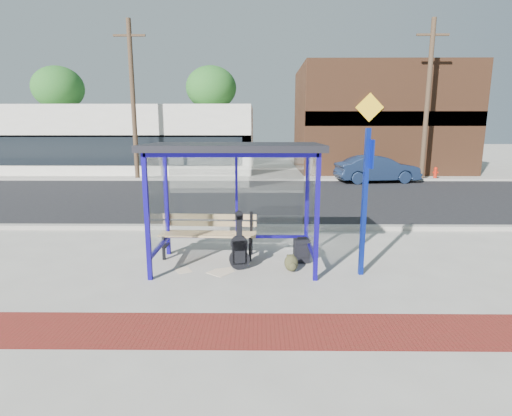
{
  "coord_description": "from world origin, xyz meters",
  "views": [
    {
      "loc": [
        0.5,
        -7.6,
        2.72
      ],
      "look_at": [
        0.42,
        0.2,
        1.14
      ],
      "focal_mm": 28.0,
      "sensor_mm": 36.0,
      "label": 1
    }
  ],
  "objects_px": {
    "guitar_bag": "(239,249)",
    "suitcase": "(302,251)",
    "backpack": "(291,264)",
    "fire_hydrant": "(435,172)",
    "bench": "(209,232)",
    "parked_car": "(377,169)"
  },
  "relations": [
    {
      "from": "bench",
      "to": "fire_hydrant",
      "type": "distance_m",
      "value": 16.9
    },
    {
      "from": "bench",
      "to": "parked_car",
      "type": "distance_m",
      "value": 13.74
    },
    {
      "from": "bench",
      "to": "backpack",
      "type": "xyz_separation_m",
      "value": [
        1.7,
        -0.91,
        -0.39
      ]
    },
    {
      "from": "bench",
      "to": "guitar_bag",
      "type": "relative_size",
      "value": 1.88
    },
    {
      "from": "parked_car",
      "to": "fire_hydrant",
      "type": "bearing_deg",
      "value": -76.43
    },
    {
      "from": "bench",
      "to": "parked_car",
      "type": "bearing_deg",
      "value": 61.56
    },
    {
      "from": "bench",
      "to": "suitcase",
      "type": "xyz_separation_m",
      "value": [
        1.95,
        -0.41,
        -0.29
      ]
    },
    {
      "from": "fire_hydrant",
      "to": "bench",
      "type": "bearing_deg",
      "value": -128.51
    },
    {
      "from": "guitar_bag",
      "to": "suitcase",
      "type": "bearing_deg",
      "value": 6.23
    },
    {
      "from": "fire_hydrant",
      "to": "suitcase",
      "type": "bearing_deg",
      "value": -122.16
    },
    {
      "from": "backpack",
      "to": "fire_hydrant",
      "type": "bearing_deg",
      "value": 46.79
    },
    {
      "from": "bench",
      "to": "parked_car",
      "type": "xyz_separation_m",
      "value": [
        6.98,
        11.84,
        0.13
      ]
    },
    {
      "from": "suitcase",
      "to": "parked_car",
      "type": "distance_m",
      "value": 13.25
    },
    {
      "from": "suitcase",
      "to": "backpack",
      "type": "relative_size",
      "value": 1.68
    },
    {
      "from": "parked_car",
      "to": "fire_hydrant",
      "type": "distance_m",
      "value": 3.82
    },
    {
      "from": "guitar_bag",
      "to": "suitcase",
      "type": "height_order",
      "value": "guitar_bag"
    },
    {
      "from": "parked_car",
      "to": "bench",
      "type": "bearing_deg",
      "value": 141.63
    },
    {
      "from": "suitcase",
      "to": "parked_car",
      "type": "relative_size",
      "value": 0.13
    },
    {
      "from": "guitar_bag",
      "to": "suitcase",
      "type": "relative_size",
      "value": 2.01
    },
    {
      "from": "suitcase",
      "to": "parked_car",
      "type": "bearing_deg",
      "value": 59.56
    },
    {
      "from": "bench",
      "to": "guitar_bag",
      "type": "xyz_separation_m",
      "value": [
        0.7,
        -0.81,
        -0.14
      ]
    },
    {
      "from": "suitcase",
      "to": "fire_hydrant",
      "type": "xyz_separation_m",
      "value": [
        8.58,
        13.64,
        0.1
      ]
    }
  ]
}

